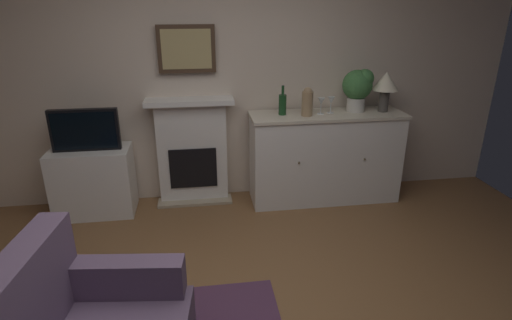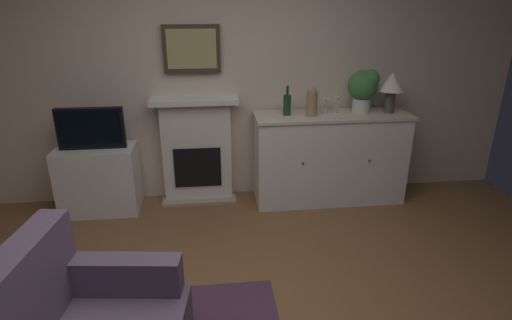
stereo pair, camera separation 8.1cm
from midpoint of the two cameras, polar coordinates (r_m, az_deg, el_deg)
The scene contains 12 objects.
wall_rear at distance 4.21m, azimuth -3.48°, elevation 12.72°, with size 6.09×0.06×2.74m, color beige.
fireplace_unit at distance 4.28m, azimuth -7.68°, elevation 1.35°, with size 0.87×0.30×1.10m.
framed_picture at distance 4.10m, azimuth -8.39°, elevation 15.08°, with size 0.55×0.04×0.45m.
sideboard_cabinet at distance 4.33m, azimuth 10.74°, elevation 0.30°, with size 1.56×0.49×0.94m.
table_lamp at distance 4.34m, azimuth 18.92°, elevation 9.88°, with size 0.26×0.26×0.40m.
wine_bottle at distance 4.07m, azimuth 4.93°, elevation 7.75°, with size 0.08×0.08×0.29m.
wine_glass_left at distance 4.13m, azimuth 10.30°, elevation 7.90°, with size 0.07×0.07×0.16m.
wine_glass_center at distance 4.18m, azimuth 11.67°, elevation 7.97°, with size 0.07×0.07×0.16m.
vase_decorative at distance 4.04m, azimuth 8.38°, elevation 7.99°, with size 0.11×0.11×0.28m.
tv_cabinet at distance 4.34m, azimuth -20.53°, elevation -2.57°, with size 0.75×0.42×0.67m.
tv_set at distance 4.15m, azimuth -21.54°, elevation 4.10°, with size 0.62×0.07×0.40m.
potted_plant_small at distance 4.28m, azimuth 15.35°, elevation 9.80°, with size 0.30×0.30×0.43m.
Camera 2 is at (-0.19, -1.97, 1.99)m, focal length 28.69 mm.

